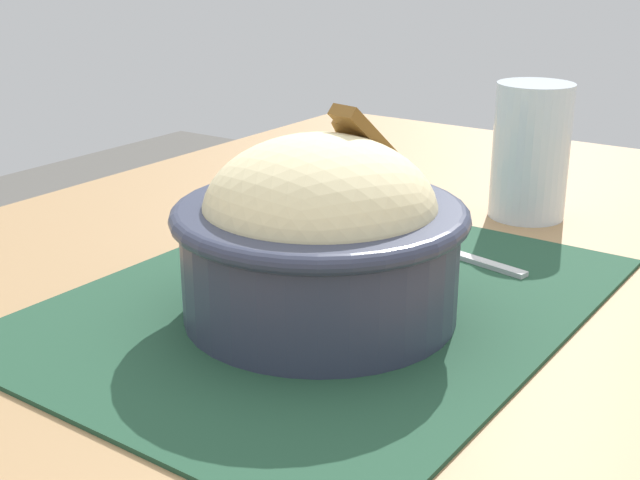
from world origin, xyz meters
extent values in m
cube|color=#99754C|center=(0.00, 0.00, 0.76)|extent=(1.21, 0.76, 0.03)
cylinder|color=olive|center=(0.55, 0.32, 0.37)|extent=(0.04, 0.04, 0.75)
cube|color=#1E422D|center=(0.04, 0.02, 0.78)|extent=(0.40, 0.31, 0.00)
cylinder|color=#2D3347|center=(0.01, 0.01, 0.81)|extent=(0.17, 0.17, 0.07)
torus|color=#2D3347|center=(0.01, 0.01, 0.84)|extent=(0.18, 0.18, 0.01)
ellipsoid|color=beige|center=(0.01, 0.01, 0.84)|extent=(0.20, 0.20, 0.10)
sphere|color=#336A28|center=(0.00, 0.01, 0.87)|extent=(0.03, 0.03, 0.03)
sphere|color=#336A28|center=(0.00, -0.02, 0.87)|extent=(0.03, 0.03, 0.03)
cylinder|color=orange|center=(0.02, 0.04, 0.87)|extent=(0.03, 0.01, 0.01)
cube|color=brown|center=(0.06, 0.00, 0.88)|extent=(0.06, 0.03, 0.05)
cube|color=brown|center=(0.06, 0.01, 0.88)|extent=(0.04, 0.02, 0.04)
cube|color=#BEBEBE|center=(0.15, -0.04, 0.78)|extent=(0.02, 0.07, 0.00)
cube|color=#BEBEBE|center=(0.16, 0.00, 0.78)|extent=(0.01, 0.01, 0.00)
cube|color=#BEBEBE|center=(0.17, 0.02, 0.78)|extent=(0.03, 0.03, 0.00)
cube|color=#BEBEBE|center=(0.18, 0.04, 0.78)|extent=(0.01, 0.02, 0.00)
cube|color=#BEBEBE|center=(0.17, 0.04, 0.78)|extent=(0.01, 0.02, 0.00)
cube|color=#BEBEBE|center=(0.17, 0.04, 0.78)|extent=(0.01, 0.02, 0.00)
cube|color=#BEBEBE|center=(0.16, 0.05, 0.78)|extent=(0.01, 0.02, 0.00)
cylinder|color=silver|center=(0.29, -0.02, 0.83)|extent=(0.06, 0.06, 0.12)
cylinder|color=silver|center=(0.29, -0.02, 0.80)|extent=(0.06, 0.06, 0.05)
camera|label=1|loc=(-0.39, -0.27, 1.00)|focal=47.65mm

